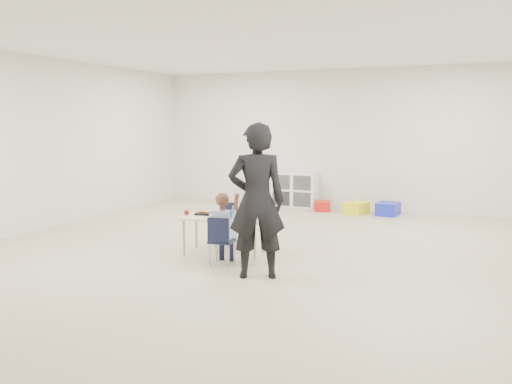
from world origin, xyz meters
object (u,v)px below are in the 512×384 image
at_px(adult, 257,201).
at_px(cubby_shelf, 284,189).
at_px(chair_near, 222,240).
at_px(child, 222,226).
at_px(table, 224,235).

bearing_deg(adult, cubby_shelf, -98.46).
xyz_separation_m(chair_near, cubby_shelf, (-0.95, 4.74, 0.05)).
bearing_deg(adult, child, -55.27).
distance_m(table, cubby_shelf, 4.33).
bearing_deg(cubby_shelf, child, -78.64).
xyz_separation_m(chair_near, child, (0.00, 0.00, 0.17)).
xyz_separation_m(cubby_shelf, adult, (1.57, -5.09, 0.52)).
bearing_deg(table, cubby_shelf, 92.64).
relative_size(cubby_shelf, adult, 0.80).
xyz_separation_m(table, child, (0.21, -0.47, 0.22)).
relative_size(chair_near, cubby_shelf, 0.43).
height_order(chair_near, child, child).
xyz_separation_m(child, cubby_shelf, (-0.95, 4.74, -0.12)).
xyz_separation_m(child, adult, (0.62, -0.35, 0.40)).
bearing_deg(chair_near, child, 0.00).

